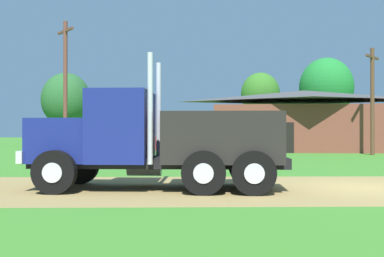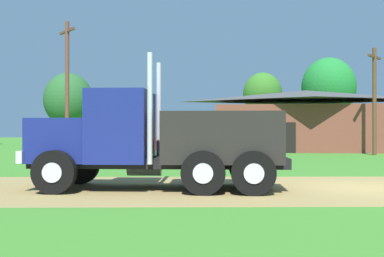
{
  "view_description": "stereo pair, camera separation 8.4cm",
  "coord_description": "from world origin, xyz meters",
  "px_view_note": "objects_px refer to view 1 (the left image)",
  "views": [
    {
      "loc": [
        -5.08,
        -13.48,
        1.62
      ],
      "look_at": [
        -4.79,
        0.34,
        1.67
      ],
      "focal_mm": 45.19,
      "sensor_mm": 36.0,
      "label": 1
    },
    {
      "loc": [
        -5.0,
        -13.48,
        1.62
      ],
      "look_at": [
        -4.79,
        0.34,
        1.67
      ],
      "focal_mm": 45.19,
      "sensor_mm": 36.0,
      "label": 2
    }
  ],
  "objects_px": {
    "truck_foreground_white": "(159,141)",
    "visitor_far_side": "(148,148)",
    "utility_pole_near": "(65,85)",
    "utility_pole_far": "(372,98)",
    "shed_building": "(304,122)"
  },
  "relations": [
    {
      "from": "truck_foreground_white",
      "to": "visitor_far_side",
      "type": "xyz_separation_m",
      "value": [
        -0.7,
        5.83,
        -0.4
      ]
    },
    {
      "from": "visitor_far_side",
      "to": "utility_pole_near",
      "type": "distance_m",
      "value": 12.99
    },
    {
      "from": "utility_pole_near",
      "to": "utility_pole_far",
      "type": "distance_m",
      "value": 19.88
    },
    {
      "from": "truck_foreground_white",
      "to": "visitor_far_side",
      "type": "height_order",
      "value": "truck_foreground_white"
    },
    {
      "from": "visitor_far_side",
      "to": "utility_pole_far",
      "type": "distance_m",
      "value": 18.83
    },
    {
      "from": "utility_pole_near",
      "to": "shed_building",
      "type": "bearing_deg",
      "value": 24.46
    },
    {
      "from": "truck_foreground_white",
      "to": "shed_building",
      "type": "xyz_separation_m",
      "value": [
        10.28,
        24.53,
        0.96
      ]
    },
    {
      "from": "visitor_far_side",
      "to": "utility_pole_far",
      "type": "xyz_separation_m",
      "value": [
        13.89,
        12.4,
        2.84
      ]
    },
    {
      "from": "truck_foreground_white",
      "to": "shed_building",
      "type": "distance_m",
      "value": 26.62
    },
    {
      "from": "shed_building",
      "to": "utility_pole_near",
      "type": "bearing_deg",
      "value": -155.54
    },
    {
      "from": "visitor_far_side",
      "to": "shed_building",
      "type": "distance_m",
      "value": 21.73
    },
    {
      "from": "utility_pole_far",
      "to": "truck_foreground_white",
      "type": "bearing_deg",
      "value": -125.88
    },
    {
      "from": "shed_building",
      "to": "utility_pole_near",
      "type": "xyz_separation_m",
      "value": [
        -16.91,
        -7.69,
        2.17
      ]
    },
    {
      "from": "shed_building",
      "to": "utility_pole_far",
      "type": "bearing_deg",
      "value": -65.2
    },
    {
      "from": "shed_building",
      "to": "utility_pole_far",
      "type": "distance_m",
      "value": 7.1
    }
  ]
}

